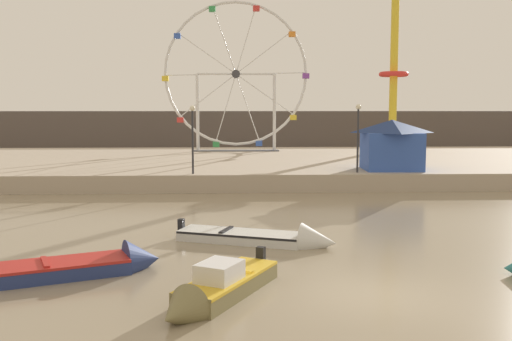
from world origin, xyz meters
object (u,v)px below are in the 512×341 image
motorboat_navy_blue (95,265)px  motorboat_olive_wood (214,290)px  motorboat_pale_grey (273,238)px  promenade_lamp_near (193,129)px  ferris_wheel_white_frame (236,76)px  carnival_booth_blue_tent (392,144)px  drop_tower_yellow_tower (394,77)px  promenade_lamp_far (358,128)px

motorboat_navy_blue → motorboat_olive_wood: 4.58m
motorboat_pale_grey → promenade_lamp_near: (-3.70, 13.32, 3.41)m
motorboat_navy_blue → ferris_wheel_white_frame: size_ratio=0.38×
motorboat_pale_grey → carnival_booth_blue_tent: 17.39m
promenade_lamp_near → drop_tower_yellow_tower: bearing=47.8°
motorboat_olive_wood → carnival_booth_blue_tent: 23.76m
motorboat_navy_blue → ferris_wheel_white_frame: bearing=60.0°
ferris_wheel_white_frame → carnival_booth_blue_tent: bearing=-58.7°
motorboat_pale_grey → promenade_lamp_far: size_ratio=1.47×
motorboat_olive_wood → ferris_wheel_white_frame: (0.93, 36.79, 7.19)m
motorboat_pale_grey → ferris_wheel_white_frame: ferris_wheel_white_frame is taller
motorboat_navy_blue → promenade_lamp_far: promenade_lamp_far is taller
motorboat_navy_blue → drop_tower_yellow_tower: bearing=39.7°
motorboat_olive_wood → drop_tower_yellow_tower: (15.16, 38.25, 7.28)m
motorboat_olive_wood → ferris_wheel_white_frame: size_ratio=0.37×
motorboat_olive_wood → carnival_booth_blue_tent: bearing=-177.9°
motorboat_olive_wood → motorboat_pale_grey: bearing=-169.1°
promenade_lamp_far → motorboat_pale_grey: bearing=-114.0°
motorboat_pale_grey → promenade_lamp_near: size_ratio=1.50×
motorboat_olive_wood → motorboat_navy_blue: bearing=-99.1°
motorboat_olive_wood → promenade_lamp_near: size_ratio=1.22×
motorboat_pale_grey → drop_tower_yellow_tower: drop_tower_yellow_tower is taller
ferris_wheel_white_frame → carnival_booth_blue_tent: (9.46, -15.55, -4.87)m
drop_tower_yellow_tower → promenade_lamp_far: 20.21m
motorboat_pale_grey → drop_tower_yellow_tower: (13.22, 32.01, 7.40)m
motorboat_navy_blue → carnival_booth_blue_tent: carnival_booth_blue_tent is taller
ferris_wheel_white_frame → promenade_lamp_near: ferris_wheel_white_frame is taller
carnival_booth_blue_tent → promenade_lamp_near: promenade_lamp_near is taller
promenade_lamp_near → promenade_lamp_far: 9.72m
promenade_lamp_far → motorboat_navy_blue: bearing=-124.3°
ferris_wheel_white_frame → drop_tower_yellow_tower: 14.30m
ferris_wheel_white_frame → drop_tower_yellow_tower: bearing=5.8°
drop_tower_yellow_tower → carnival_booth_blue_tent: (-4.77, -17.01, -4.96)m
ferris_wheel_white_frame → carnival_booth_blue_tent: 18.84m
motorboat_pale_grey → motorboat_olive_wood: size_ratio=1.23×
carnival_booth_blue_tent → promenade_lamp_far: bearing=-146.8°
motorboat_olive_wood → promenade_lamp_far: (7.95, 19.78, 3.34)m
drop_tower_yellow_tower → promenade_lamp_near: bearing=-132.2°
motorboat_navy_blue → promenade_lamp_near: size_ratio=1.25×
motorboat_pale_grey → ferris_wheel_white_frame: 31.43m
carnival_booth_blue_tent → promenade_lamp_near: (-12.15, -1.68, 0.98)m
drop_tower_yellow_tower → motorboat_navy_blue: bearing=-117.9°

